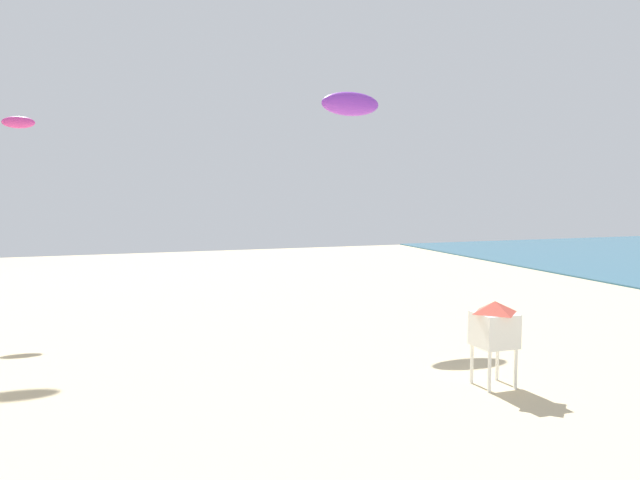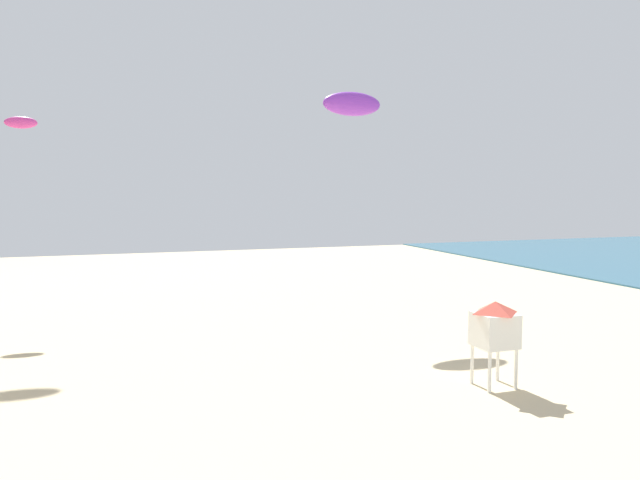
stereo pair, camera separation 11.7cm
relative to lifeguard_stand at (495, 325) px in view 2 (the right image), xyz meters
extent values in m
cylinder|color=white|center=(-0.45, -0.45, -1.24)|extent=(0.10, 0.10, 1.20)
cylinder|color=white|center=(0.45, -0.45, -1.24)|extent=(0.10, 0.10, 1.20)
cylinder|color=white|center=(-0.45, 0.45, -1.24)|extent=(0.10, 0.10, 1.20)
cylinder|color=white|center=(0.45, 0.45, -1.24)|extent=(0.10, 0.10, 1.20)
cube|color=white|center=(0.00, 0.00, -0.14)|extent=(1.10, 1.10, 1.00)
pyramid|color=#D14C3D|center=(0.00, 0.00, 0.54)|extent=(1.10, 1.10, 0.35)
ellipsoid|color=#DB3D9E|center=(-14.34, 16.41, 7.04)|extent=(1.41, 0.39, 0.55)
ellipsoid|color=purple|center=(-0.11, 11.07, 7.82)|extent=(2.76, 0.77, 1.07)
camera|label=1|loc=(-10.80, -15.27, 4.00)|focal=34.83mm
camera|label=2|loc=(-10.69, -15.30, 4.00)|focal=34.83mm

